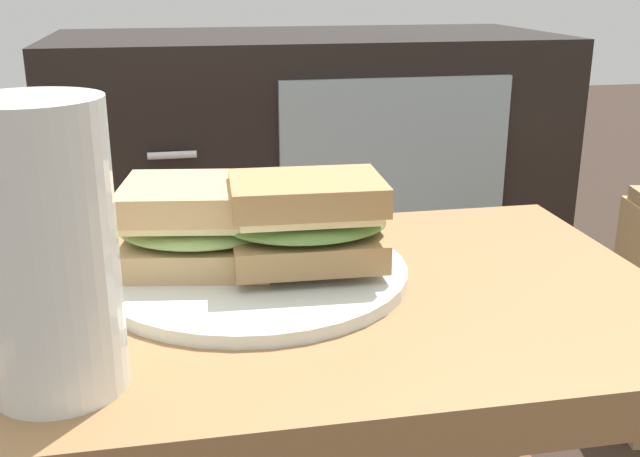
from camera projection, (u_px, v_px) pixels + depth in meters
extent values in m
cube|color=olive|center=(304.00, 312.00, 0.58)|extent=(0.56, 0.36, 0.04)
cylinder|color=olive|center=(502.00, 429.00, 0.84)|extent=(0.04, 0.04, 0.43)
cube|color=black|center=(306.00, 180.00, 1.55)|extent=(0.96, 0.44, 0.58)
cube|color=#8C9EA8|center=(394.00, 202.00, 1.35)|extent=(0.41, 0.01, 0.44)
cylinder|color=silver|center=(172.00, 155.00, 1.25)|extent=(0.08, 0.01, 0.01)
cylinder|color=silver|center=(180.00, 279.00, 1.32)|extent=(0.08, 0.01, 0.01)
cylinder|color=silver|center=(253.00, 272.00, 0.60)|extent=(0.24, 0.24, 0.01)
cube|color=tan|center=(200.00, 250.00, 0.60)|extent=(0.13, 0.11, 0.02)
ellipsoid|color=#8CB260|center=(199.00, 228.00, 0.60)|extent=(0.14, 0.12, 0.02)
cube|color=beige|center=(198.00, 214.00, 0.59)|extent=(0.12, 0.10, 0.01)
cube|color=tan|center=(197.00, 197.00, 0.59)|extent=(0.13, 0.11, 0.02)
cube|color=#9E7A4C|center=(307.00, 248.00, 0.59)|extent=(0.12, 0.08, 0.02)
ellipsoid|color=#608C42|center=(307.00, 224.00, 0.58)|extent=(0.13, 0.09, 0.02)
cube|color=beige|center=(307.00, 211.00, 0.58)|extent=(0.11, 0.08, 0.01)
cube|color=#9E7A4C|center=(307.00, 193.00, 0.57)|extent=(0.12, 0.09, 0.02)
cylinder|color=silver|center=(46.00, 250.00, 0.42)|extent=(0.08, 0.08, 0.17)
cylinder|color=#C67219|center=(48.00, 265.00, 0.42)|extent=(0.07, 0.07, 0.14)
cylinder|color=white|center=(31.00, 127.00, 0.40)|extent=(0.07, 0.07, 0.01)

